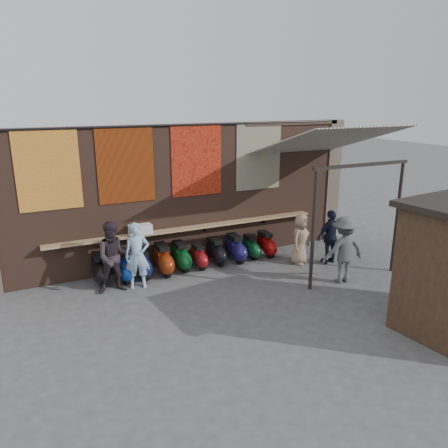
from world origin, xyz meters
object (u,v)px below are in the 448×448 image
object	(u,v)px
scooter_stool_2	(143,264)
scooter_stool_5	(199,257)
shelf_box	(140,229)
scooter_stool_0	(100,269)
scooter_stool_4	(181,256)
scooter_stool_8	(251,247)
scooter_stool_9	(266,244)
shopper_grey	(344,250)
diner_left	(137,256)
scooter_stool_3	(163,260)
scooter_stool_1	(124,266)
scooter_stool_6	(216,252)
diner_right	(114,257)
shopper_navy	(331,237)
scooter_stool_7	(236,249)
shopper_tan	(300,239)

from	to	relation	value
scooter_stool_2	scooter_stool_5	size ratio (longest dim) A/B	1.13
shelf_box	scooter_stool_2	bearing A→B (deg)	-103.27
scooter_stool_0	scooter_stool_4	distance (m)	2.25
scooter_stool_4	scooter_stool_8	xyz separation A→B (m)	(2.24, -0.03, -0.05)
scooter_stool_9	shopper_grey	xyz separation A→B (m)	(0.80, -2.56, 0.52)
scooter_stool_9	scooter_stool_2	bearing A→B (deg)	-179.95
diner_left	scooter_stool_3	bearing A→B (deg)	44.20
shelf_box	scooter_stool_1	world-z (taller)	shelf_box
scooter_stool_6	diner_right	world-z (taller)	diner_right
shelf_box	diner_left	bearing A→B (deg)	-111.20
scooter_stool_3	shopper_navy	xyz separation A→B (m)	(4.69, -1.28, 0.38)
scooter_stool_3	scooter_stool_7	size ratio (longest dim) A/B	1.05
diner_left	scooter_stool_1	bearing A→B (deg)	123.67
scooter_stool_7	scooter_stool_8	bearing A→B (deg)	6.03
scooter_stool_5	shopper_navy	world-z (taller)	shopper_navy
scooter_stool_2	shopper_grey	xyz separation A→B (m)	(4.67, -2.56, 0.51)
shopper_tan	scooter_stool_9	bearing A→B (deg)	93.53
shelf_box	scooter_stool_3	xyz separation A→B (m)	(0.50, -0.35, -0.84)
shelf_box	diner_left	size ratio (longest dim) A/B	0.36
diner_left	shopper_grey	size ratio (longest dim) A/B	0.96
scooter_stool_5	diner_right	bearing A→B (deg)	-167.26
scooter_stool_0	shopper_navy	world-z (taller)	shopper_navy
scooter_stool_2	scooter_stool_4	distance (m)	1.13
scooter_stool_8	scooter_stool_9	size ratio (longest dim) A/B	0.93
scooter_stool_6	diner_right	size ratio (longest dim) A/B	0.43
scooter_stool_3	scooter_stool_4	bearing A→B (deg)	10.03
scooter_stool_1	shopper_tan	world-z (taller)	shopper_tan
scooter_stool_4	scooter_stool_5	world-z (taller)	scooter_stool_4
scooter_stool_2	scooter_stool_6	distance (m)	2.21
scooter_stool_8	shopper_tan	distance (m)	1.53
scooter_stool_1	scooter_stool_7	xyz separation A→B (m)	(3.32, -0.01, -0.01)
scooter_stool_3	scooter_stool_2	bearing A→B (deg)	176.59
shopper_navy	scooter_stool_5	bearing A→B (deg)	-20.09
shelf_box	diner_left	world-z (taller)	diner_left
scooter_stool_4	diner_left	distance (m)	1.61
scooter_stool_9	scooter_stool_3	bearing A→B (deg)	-179.35
scooter_stool_6	diner_left	world-z (taller)	diner_left
scooter_stool_2	shopper_grey	size ratio (longest dim) A/B	0.45
diner_left	shopper_tan	xyz separation A→B (m)	(4.71, -0.39, -0.11)
scooter_stool_3	diner_left	xyz separation A→B (m)	(-0.85, -0.55, 0.44)
scooter_stool_9	shopper_navy	world-z (taller)	shopper_navy
scooter_stool_6	diner_left	bearing A→B (deg)	-165.89
scooter_stool_2	shelf_box	bearing A→B (deg)	76.73
scooter_stool_5	shopper_tan	size ratio (longest dim) A/B	0.47
scooter_stool_4	shopper_tan	bearing A→B (deg)	-17.48
scooter_stool_5	scooter_stool_6	xyz separation A→B (m)	(0.58, 0.06, 0.04)
shelf_box	scooter_stool_9	xyz separation A→B (m)	(3.80, -0.31, -0.89)
scooter_stool_6	scooter_stool_7	xyz separation A→B (m)	(0.60, -0.07, 0.02)
scooter_stool_0	scooter_stool_7	bearing A→B (deg)	-1.20
shelf_box	scooter_stool_0	distance (m)	1.50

